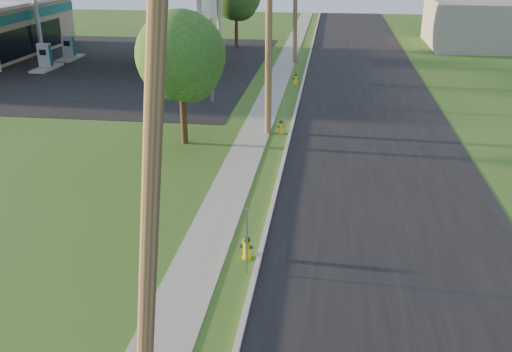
{
  "coord_description": "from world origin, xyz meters",
  "views": [
    {
      "loc": [
        2.31,
        -9.49,
        8.6
      ],
      "look_at": [
        0.0,
        8.0,
        1.4
      ],
      "focal_mm": 40.0,
      "sensor_mm": 36.0,
      "label": 1
    }
  ],
  "objects_px": {
    "utility_pole_near": "(151,187)",
    "tree_verge": "(183,59)",
    "hydrant_near": "(247,247)",
    "price_pylon": "(210,6)",
    "fuel_pump_nw": "(45,60)",
    "fuel_pump_ne": "(165,63)",
    "utility_pole_mid": "(269,30)",
    "car_silver": "(170,59)",
    "hydrant_far": "(296,79)",
    "fuel_pump_sw": "(69,50)",
    "hydrant_mid": "(281,127)",
    "fuel_pump_se": "(179,53)"
  },
  "relations": [
    {
      "from": "utility_pole_mid",
      "to": "car_silver",
      "type": "height_order",
      "value": "utility_pole_mid"
    },
    {
      "from": "price_pylon",
      "to": "tree_verge",
      "type": "height_order",
      "value": "price_pylon"
    },
    {
      "from": "fuel_pump_nw",
      "to": "tree_verge",
      "type": "height_order",
      "value": "tree_verge"
    },
    {
      "from": "fuel_pump_ne",
      "to": "car_silver",
      "type": "xyz_separation_m",
      "value": [
        -0.05,
        1.49,
        0.02
      ]
    },
    {
      "from": "hydrant_mid",
      "to": "hydrant_far",
      "type": "height_order",
      "value": "hydrant_far"
    },
    {
      "from": "utility_pole_mid",
      "to": "hydrant_near",
      "type": "distance_m",
      "value": 12.85
    },
    {
      "from": "hydrant_mid",
      "to": "hydrant_near",
      "type": "bearing_deg",
      "value": -89.56
    },
    {
      "from": "utility_pole_near",
      "to": "price_pylon",
      "type": "distance_m",
      "value": 23.83
    },
    {
      "from": "fuel_pump_se",
      "to": "tree_verge",
      "type": "xyz_separation_m",
      "value": [
        5.32,
        -19.04,
        3.17
      ]
    },
    {
      "from": "tree_verge",
      "to": "hydrant_mid",
      "type": "height_order",
      "value": "tree_verge"
    },
    {
      "from": "fuel_pump_sw",
      "to": "fuel_pump_se",
      "type": "height_order",
      "value": "same"
    },
    {
      "from": "fuel_pump_ne",
      "to": "fuel_pump_sw",
      "type": "xyz_separation_m",
      "value": [
        -9.0,
        4.0,
        0.0
      ]
    },
    {
      "from": "fuel_pump_ne",
      "to": "hydrant_near",
      "type": "bearing_deg",
      "value": -68.95
    },
    {
      "from": "fuel_pump_sw",
      "to": "car_silver",
      "type": "height_order",
      "value": "fuel_pump_sw"
    },
    {
      "from": "tree_verge",
      "to": "car_silver",
      "type": "xyz_separation_m",
      "value": [
        -5.37,
        16.53,
        -3.15
      ]
    },
    {
      "from": "utility_pole_near",
      "to": "hydrant_mid",
      "type": "height_order",
      "value": "utility_pole_near"
    },
    {
      "from": "utility_pole_near",
      "to": "price_pylon",
      "type": "height_order",
      "value": "utility_pole_near"
    },
    {
      "from": "fuel_pump_se",
      "to": "hydrant_far",
      "type": "bearing_deg",
      "value": -33.48
    },
    {
      "from": "hydrant_far",
      "to": "car_silver",
      "type": "bearing_deg",
      "value": 158.41
    },
    {
      "from": "utility_pole_mid",
      "to": "fuel_pump_se",
      "type": "distance_m",
      "value": 19.65
    },
    {
      "from": "fuel_pump_nw",
      "to": "fuel_pump_se",
      "type": "distance_m",
      "value": 9.85
    },
    {
      "from": "utility_pole_near",
      "to": "fuel_pump_sw",
      "type": "height_order",
      "value": "utility_pole_near"
    },
    {
      "from": "fuel_pump_se",
      "to": "hydrant_near",
      "type": "height_order",
      "value": "fuel_pump_se"
    },
    {
      "from": "fuel_pump_ne",
      "to": "hydrant_far",
      "type": "xyz_separation_m",
      "value": [
        9.54,
        -2.31,
        -0.37
      ]
    },
    {
      "from": "hydrant_near",
      "to": "hydrant_mid",
      "type": "relative_size",
      "value": 1.09
    },
    {
      "from": "hydrant_near",
      "to": "fuel_pump_nw",
      "type": "bearing_deg",
      "value": 126.69
    },
    {
      "from": "fuel_pump_ne",
      "to": "tree_verge",
      "type": "height_order",
      "value": "tree_verge"
    },
    {
      "from": "fuel_pump_nw",
      "to": "car_silver",
      "type": "relative_size",
      "value": 0.74
    },
    {
      "from": "price_pylon",
      "to": "hydrant_mid",
      "type": "bearing_deg",
      "value": -50.28
    },
    {
      "from": "utility_pole_near",
      "to": "hydrant_mid",
      "type": "distance_m",
      "value": 18.61
    },
    {
      "from": "hydrant_near",
      "to": "car_silver",
      "type": "relative_size",
      "value": 0.17
    },
    {
      "from": "price_pylon",
      "to": "hydrant_near",
      "type": "bearing_deg",
      "value": -75.21
    },
    {
      "from": "tree_verge",
      "to": "hydrant_far",
      "type": "bearing_deg",
      "value": 71.68
    },
    {
      "from": "hydrant_far",
      "to": "utility_pole_mid",
      "type": "bearing_deg",
      "value": -93.43
    },
    {
      "from": "fuel_pump_nw",
      "to": "fuel_pump_ne",
      "type": "relative_size",
      "value": 1.0
    },
    {
      "from": "fuel_pump_ne",
      "to": "fuel_pump_se",
      "type": "relative_size",
      "value": 1.0
    },
    {
      "from": "hydrant_mid",
      "to": "tree_verge",
      "type": "bearing_deg",
      "value": -153.48
    },
    {
      "from": "fuel_pump_ne",
      "to": "hydrant_mid",
      "type": "bearing_deg",
      "value": -53.66
    },
    {
      "from": "utility_pole_near",
      "to": "tree_verge",
      "type": "bearing_deg",
      "value": 102.63
    },
    {
      "from": "utility_pole_mid",
      "to": "fuel_pump_se",
      "type": "height_order",
      "value": "utility_pole_mid"
    },
    {
      "from": "hydrant_far",
      "to": "fuel_pump_se",
      "type": "bearing_deg",
      "value": 146.52
    },
    {
      "from": "utility_pole_near",
      "to": "fuel_pump_nw",
      "type": "distance_m",
      "value": 36.03
    },
    {
      "from": "fuel_pump_nw",
      "to": "tree_verge",
      "type": "bearing_deg",
      "value": -46.4
    },
    {
      "from": "hydrant_near",
      "to": "car_silver",
      "type": "xyz_separation_m",
      "value": [
        -9.67,
        26.47,
        0.38
      ]
    },
    {
      "from": "price_pylon",
      "to": "tree_verge",
      "type": "distance_m",
      "value": 7.7
    },
    {
      "from": "tree_verge",
      "to": "hydrant_near",
      "type": "xyz_separation_m",
      "value": [
        4.29,
        -9.94,
        -3.53
      ]
    },
    {
      "from": "fuel_pump_sw",
      "to": "tree_verge",
      "type": "bearing_deg",
      "value": -53.05
    },
    {
      "from": "utility_pole_near",
      "to": "price_pylon",
      "type": "xyz_separation_m",
      "value": [
        -3.9,
        23.5,
        0.63
      ]
    },
    {
      "from": "hydrant_far",
      "to": "price_pylon",
      "type": "bearing_deg",
      "value": -131.17
    },
    {
      "from": "utility_pole_near",
      "to": "hydrant_far",
      "type": "bearing_deg",
      "value": 88.72
    }
  ]
}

